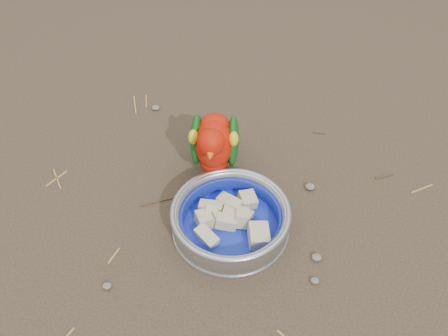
# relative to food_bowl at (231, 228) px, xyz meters

# --- Properties ---
(ground) EXTENTS (60.00, 60.00, 0.00)m
(ground) POSITION_rel_food_bowl_xyz_m (0.04, 0.01, -0.01)
(ground) COLOR #433326
(food_bowl) EXTENTS (0.22, 0.22, 0.02)m
(food_bowl) POSITION_rel_food_bowl_xyz_m (0.00, 0.00, 0.00)
(food_bowl) COLOR #B2B2BA
(food_bowl) RESTS_ON ground
(bowl_wall) EXTENTS (0.22, 0.22, 0.04)m
(bowl_wall) POSITION_rel_food_bowl_xyz_m (0.00, 0.00, 0.03)
(bowl_wall) COLOR #B2B2BA
(bowl_wall) RESTS_ON food_bowl
(fruit_wedges) EXTENTS (0.13, 0.13, 0.03)m
(fruit_wedges) POSITION_rel_food_bowl_xyz_m (-0.00, 0.00, 0.02)
(fruit_wedges) COLOR beige
(fruit_wedges) RESTS_ON food_bowl
(lory_parrot) EXTENTS (0.12, 0.22, 0.17)m
(lory_parrot) POSITION_rel_food_bowl_xyz_m (-0.06, 0.13, 0.08)
(lory_parrot) COLOR red
(lory_parrot) RESTS_ON ground
(ground_debris) EXTENTS (0.90, 0.80, 0.01)m
(ground_debris) POSITION_rel_food_bowl_xyz_m (0.02, 0.02, -0.01)
(ground_debris) COLOR #AD8244
(ground_debris) RESTS_ON ground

